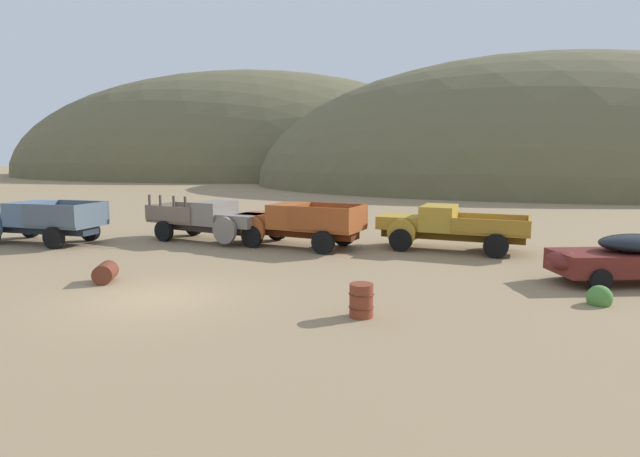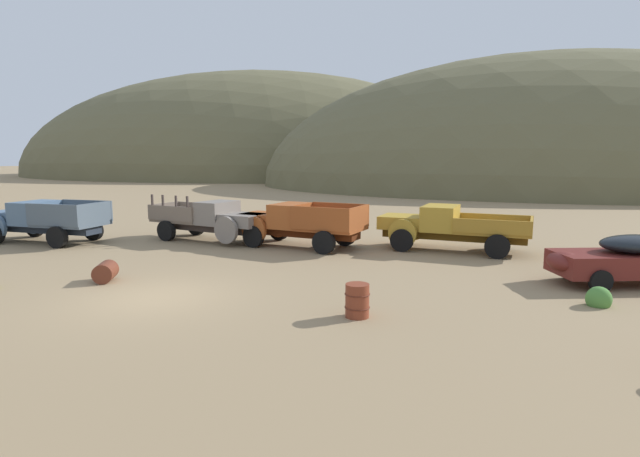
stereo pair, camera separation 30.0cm
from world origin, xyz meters
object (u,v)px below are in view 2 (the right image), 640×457
at_px(car_oxblood, 624,259).
at_px(oil_drum_foreground, 357,301).
at_px(truck_mustard, 443,226).
at_px(truck_chalk_blue, 38,220).
at_px(truck_primer_gray, 216,220).
at_px(truck_oxide_orange, 293,223).
at_px(oil_drum_tipped, 105,272).

distance_m(car_oxblood, oil_drum_foreground, 9.10).
height_order(truck_mustard, oil_drum_foreground, truck_mustard).
bearing_deg(truck_chalk_blue, truck_primer_gray, -162.19).
bearing_deg(truck_primer_gray, truck_oxide_orange, 10.62).
xyz_separation_m(car_oxblood, oil_drum_tipped, (-15.98, -3.29, -0.50)).
relative_size(truck_oxide_orange, oil_drum_tipped, 5.62).
distance_m(truck_chalk_blue, truck_mustard, 18.43).
xyz_separation_m(car_oxblood, oil_drum_foreground, (-7.57, -5.04, -0.39)).
distance_m(truck_mustard, oil_drum_foreground, 10.09).
relative_size(truck_primer_gray, truck_mustard, 0.95).
distance_m(truck_mustard, oil_drum_tipped, 13.29).
bearing_deg(oil_drum_foreground, truck_primer_gray, 130.35).
height_order(truck_oxide_orange, truck_mustard, truck_oxide_orange).
height_order(truck_primer_gray, oil_drum_foreground, truck_primer_gray).
bearing_deg(car_oxblood, truck_primer_gray, -32.39).
relative_size(truck_chalk_blue, car_oxblood, 1.18).
bearing_deg(truck_mustard, truck_oxide_orange, 15.00).
height_order(truck_oxide_orange, oil_drum_foreground, truck_oxide_orange).
distance_m(truck_chalk_blue, oil_drum_foreground, 17.93).
bearing_deg(truck_chalk_blue, oil_drum_foreground, 158.54).
bearing_deg(oil_drum_tipped, oil_drum_foreground, -11.80).
bearing_deg(car_oxblood, truck_oxide_orange, -35.68).
xyz_separation_m(truck_primer_gray, oil_drum_foreground, (8.21, -9.66, -0.59)).
height_order(truck_chalk_blue, car_oxblood, truck_chalk_blue).
bearing_deg(truck_primer_gray, truck_mustard, 17.18).
distance_m(truck_chalk_blue, truck_oxide_orange, 11.96).
height_order(truck_primer_gray, oil_drum_tipped, truck_primer_gray).
bearing_deg(truck_primer_gray, oil_drum_foreground, -33.48).
relative_size(truck_mustard, oil_drum_foreground, 7.65).
xyz_separation_m(truck_chalk_blue, car_oxblood, (23.76, -2.65, -0.20)).
height_order(truck_primer_gray, truck_oxide_orange, truck_primer_gray).
height_order(truck_mustard, car_oxblood, truck_mustard).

